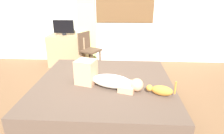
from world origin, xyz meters
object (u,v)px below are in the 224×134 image
cat (160,90)px  tv_monitor (64,27)px  desk (69,50)px  cup (79,35)px  person_lying (105,78)px  chair_by_desk (88,48)px  bed (105,96)px

cat → tv_monitor: (-1.86, 2.27, 0.38)m
cat → desk: (-1.79, 2.27, -0.17)m
tv_monitor → cup: size_ratio=5.24×
person_lying → cat: person_lying is taller
person_lying → tv_monitor: (-1.16, 2.06, 0.33)m
desk → tv_monitor: (-0.08, 0.00, 0.55)m
desk → cup: 0.54m
desk → tv_monitor: bearing=180.0°
chair_by_desk → person_lying: bearing=-72.8°
bed → tv_monitor: size_ratio=4.13×
tv_monitor → cup: bearing=-20.5°
cup → chair_by_desk: 0.37m
cup → tv_monitor: bearing=159.5°
cup → chair_by_desk: chair_by_desk is taller
cup → desk: bearing=155.0°
chair_by_desk → desk: bearing=152.7°
desk → chair_by_desk: size_ratio=1.05×
cat → chair_by_desk: bearing=122.2°
cup → chair_by_desk: bearing=-30.5°
chair_by_desk → bed: bearing=-72.3°
desk → bed: bearing=-61.3°
person_lying → cup: 2.07m
person_lying → desk: person_lying is taller
tv_monitor → person_lying: bearing=-60.7°
bed → cup: size_ratio=21.66×
person_lying → tv_monitor: tv_monitor is taller
cat → chair_by_desk: chair_by_desk is taller
bed → chair_by_desk: (-0.53, 1.66, 0.27)m
person_lying → tv_monitor: bearing=119.3°
cat → person_lying: bearing=163.2°
person_lying → tv_monitor: 2.38m
bed → person_lying: (0.03, -0.13, 0.35)m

